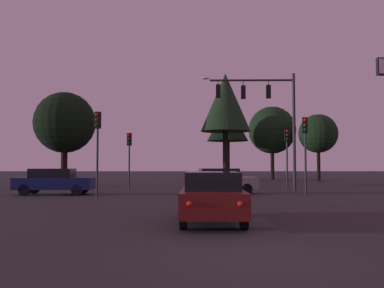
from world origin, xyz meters
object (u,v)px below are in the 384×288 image
object	(u,v)px
traffic_signal_mast_arm	(266,107)
car_crossing_right	(221,181)
car_nearside_lane	(212,196)
tree_left_far	(65,123)
traffic_light_median	(97,137)
traffic_light_corner_right	(305,140)
tree_right_cluster	(225,103)
tree_center_horizon	(272,130)
traffic_light_far_side	(129,149)
tree_lot_edge	(228,123)
car_crossing_left	(54,181)
traffic_light_corner_left	(287,146)
tree_behind_sign	(318,134)

from	to	relation	value
traffic_signal_mast_arm	car_crossing_right	world-z (taller)	traffic_signal_mast_arm
car_nearside_lane	tree_left_far	bearing A→B (deg)	116.55
traffic_signal_mast_arm	traffic_light_median	xyz separation A→B (m)	(-10.18, -5.30, -2.36)
traffic_light_corner_right	car_nearside_lane	bearing A→B (deg)	-119.03
car_nearside_lane	tree_right_cluster	bearing A→B (deg)	82.99
car_crossing_right	tree_center_horizon	world-z (taller)	tree_center_horizon
traffic_light_corner_right	tree_left_far	world-z (taller)	tree_left_far
traffic_signal_mast_arm	traffic_light_far_side	xyz separation A→B (m)	(-9.48, 2.41, -2.73)
traffic_light_corner_right	traffic_signal_mast_arm	bearing A→B (deg)	109.24
traffic_signal_mast_arm	tree_right_cluster	bearing A→B (deg)	114.06
traffic_signal_mast_arm	traffic_light_far_side	bearing A→B (deg)	165.75
tree_right_cluster	traffic_signal_mast_arm	bearing A→B (deg)	-65.94
tree_center_horizon	traffic_signal_mast_arm	bearing A→B (deg)	-103.13
traffic_light_far_side	tree_lot_edge	bearing A→B (deg)	61.60
car_crossing_left	tree_lot_edge	size ratio (longest dim) A/B	0.53
traffic_light_corner_right	traffic_light_far_side	distance (m)	12.68
traffic_light_corner_left	tree_behind_sign	size ratio (longest dim) A/B	0.59
traffic_signal_mast_arm	car_nearside_lane	size ratio (longest dim) A/B	1.71
traffic_signal_mast_arm	traffic_light_corner_right	xyz separation A→B (m)	(1.42, -4.07, -2.45)
traffic_light_median	tree_lot_edge	distance (m)	26.19
car_crossing_right	tree_center_horizon	distance (m)	26.41
tree_behind_sign	traffic_light_corner_left	bearing A→B (deg)	-115.43
traffic_light_corner_left	tree_right_cluster	world-z (taller)	tree_right_cluster
car_nearside_lane	car_crossing_right	distance (m)	12.50
tree_center_horizon	tree_right_cluster	bearing A→B (deg)	-113.48
traffic_light_corner_left	car_crossing_left	bearing A→B (deg)	-160.75
car_nearside_lane	car_crossing_left	world-z (taller)	same
car_nearside_lane	tree_lot_edge	xyz separation A→B (m)	(4.11, 33.94, 5.65)
traffic_signal_mast_arm	traffic_light_corner_right	size ratio (longest dim) A/B	1.77
tree_center_horizon	tree_left_far	bearing A→B (deg)	-141.26
car_crossing_left	traffic_light_corner_left	bearing A→B (deg)	19.25
car_crossing_left	car_crossing_right	bearing A→B (deg)	3.46
tree_left_far	tree_center_horizon	bearing A→B (deg)	38.74
tree_center_horizon	tree_lot_edge	size ratio (longest dim) A/B	1.02
tree_right_cluster	tree_lot_edge	size ratio (longest dim) A/B	1.05
tree_behind_sign	tree_left_far	world-z (taller)	tree_left_far
car_crossing_left	tree_right_cluster	xyz separation A→B (m)	(10.84, 8.25, 5.85)
car_nearside_lane	tree_behind_sign	xyz separation A→B (m)	(13.90, 32.46, 4.35)
traffic_light_far_side	tree_right_cluster	xyz separation A→B (m)	(7.25, 2.58, 3.77)
tree_behind_sign	tree_lot_edge	distance (m)	9.98
car_crossing_left	tree_center_horizon	xyz separation A→B (m)	(18.17, 25.10, 5.10)
traffic_signal_mast_arm	traffic_light_median	world-z (taller)	traffic_signal_mast_arm
traffic_light_corner_left	tree_center_horizon	size ratio (longest dim) A/B	0.49
traffic_signal_mast_arm	traffic_light_median	distance (m)	11.72
car_nearside_lane	tree_behind_sign	world-z (taller)	tree_behind_sign
traffic_light_corner_left	traffic_signal_mast_arm	bearing A→B (deg)	-133.70
traffic_light_corner_right	car_crossing_left	size ratio (longest dim) A/B	0.98
traffic_light_corner_left	car_crossing_left	size ratio (longest dim) A/B	0.95
tree_center_horizon	tree_right_cluster	world-z (taller)	tree_right_cluster
traffic_light_far_side	tree_center_horizon	world-z (taller)	tree_center_horizon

